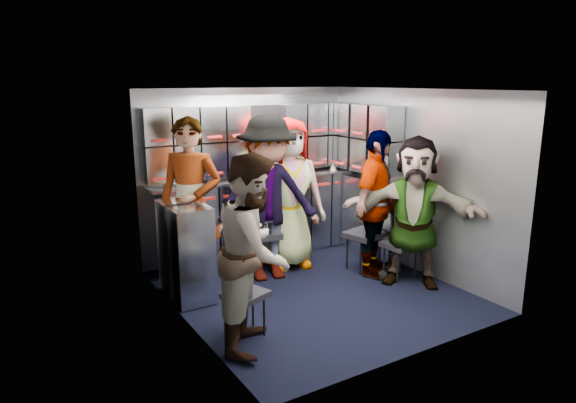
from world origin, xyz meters
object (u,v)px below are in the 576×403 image
jump_seat_mid_right (364,236)px  attendant_arc_b (268,199)px  jump_seat_near_left (246,297)px  jump_seat_center (281,226)px  attendant_standing (191,206)px  attendant_arc_c (288,194)px  jump_seat_near_right (400,246)px  jump_seat_mid_left (261,236)px  attendant_arc_e (414,212)px  attendant_arc_a (254,252)px  attendant_arc_d (376,204)px

jump_seat_mid_right → attendant_arc_b: attendant_arc_b is taller
jump_seat_near_left → attendant_arc_b: attendant_arc_b is taller
jump_seat_center → attendant_standing: (-1.24, -0.26, 0.48)m
attendant_arc_c → jump_seat_near_right: bearing=-37.7°
jump_seat_mid_right → attendant_arc_c: size_ratio=0.26×
jump_seat_center → jump_seat_near_right: bearing=-54.0°
jump_seat_near_right → attendant_standing: attendant_standing is taller
jump_seat_near_right → attendant_standing: size_ratio=0.23×
jump_seat_near_left → attendant_arc_b: (0.82, 1.06, 0.57)m
jump_seat_mid_right → jump_seat_near_right: 0.46m
jump_seat_mid_left → jump_seat_mid_right: size_ratio=1.08×
attendant_standing → attendant_arc_c: 1.24m
jump_seat_near_left → attendant_arc_b: bearing=52.4°
jump_seat_mid_right → attendant_arc_e: attendant_arc_e is taller
jump_seat_mid_right → attendant_standing: (-1.92, 0.51, 0.51)m
attendant_arc_b → attendant_arc_a: bearing=-113.0°
attendant_arc_e → attendant_arc_b: bearing=-169.1°
jump_seat_center → jump_seat_mid_right: bearing=-48.6°
attendant_standing → attendant_arc_e: 2.38m
jump_seat_near_left → jump_seat_near_right: size_ratio=1.00×
jump_seat_near_left → attendant_arc_e: bearing=2.9°
attendant_arc_e → attendant_arc_d: bearing=161.7°
attendant_standing → jump_seat_near_left: bearing=-48.0°
jump_seat_mid_right → attendant_arc_b: size_ratio=0.25×
jump_seat_mid_left → attendant_arc_a: attendant_arc_a is taller
jump_seat_mid_left → attendant_arc_a: bearing=-119.9°
attendant_arc_a → attendant_arc_e: (2.08, 0.28, -0.00)m
jump_seat_mid_right → jump_seat_near_right: (0.18, -0.42, -0.04)m
jump_seat_near_left → jump_seat_center: bearing=50.3°
jump_seat_near_left → jump_seat_mid_left: bearing=56.6°
jump_seat_near_right → attendant_arc_a: bearing=-167.4°
attendant_arc_d → attendant_standing: bearing=129.8°
jump_seat_mid_left → jump_seat_center: size_ratio=1.00×
attendant_arc_e → jump_seat_near_left: bearing=-129.0°
attendant_standing → jump_seat_near_right: bearing=17.4°
jump_seat_mid_right → attendant_arc_c: attendant_arc_c is taller
jump_seat_center → attendant_standing: bearing=-168.0°
attendant_standing → attendant_arc_e: (2.10, -1.11, -0.10)m
jump_seat_mid_right → attendant_arc_b: bearing=161.4°
jump_seat_mid_right → jump_seat_center: bearing=131.4°
jump_seat_center → attendant_arc_e: bearing=-57.8°
attendant_standing → attendant_arc_d: 2.04m
jump_seat_near_left → attendant_arc_d: (1.90, 0.52, 0.48)m
jump_seat_near_left → jump_seat_mid_left: (0.82, 1.24, 0.09)m
attendant_standing → attendant_arc_d: size_ratio=1.10×
jump_seat_mid_left → jump_seat_mid_right: jump_seat_mid_left is taller
jump_seat_mid_left → attendant_arc_d: bearing=-33.8°
attendant_standing → attendant_arc_a: attendant_standing is taller
attendant_standing → attendant_arc_e: size_ratio=1.13×
jump_seat_mid_right → attendant_arc_d: bearing=-90.0°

